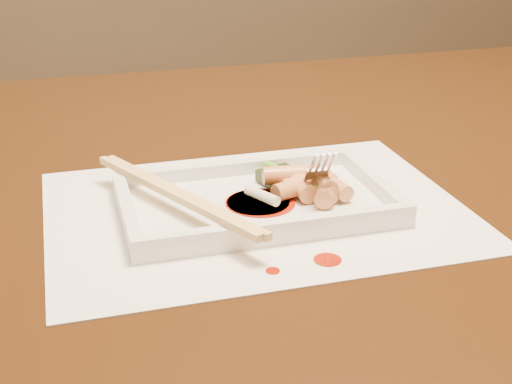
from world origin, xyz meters
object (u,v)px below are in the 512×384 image
object	(u,v)px
table	(286,234)
chopstick_a	(172,194)
placemat	(256,210)
fork	(320,117)
plate_base	(256,205)

from	to	relation	value
table	chopstick_a	distance (m)	0.24
table	chopstick_a	world-z (taller)	chopstick_a
placemat	table	bearing A→B (deg)	59.75
table	placemat	bearing A→B (deg)	-120.25
table	fork	size ratio (longest dim) A/B	10.00
table	fork	distance (m)	0.22
placemat	fork	world-z (taller)	fork
table	chopstick_a	bearing A→B (deg)	-140.49
table	placemat	size ratio (longest dim) A/B	3.50
placemat	chopstick_a	size ratio (longest dim) A/B	1.64
table	plate_base	size ratio (longest dim) A/B	5.38
table	plate_base	world-z (taller)	plate_base
placemat	fork	xyz separation A→B (m)	(0.07, 0.02, 0.08)
plate_base	chopstick_a	size ratio (longest dim) A/B	1.07
plate_base	fork	size ratio (longest dim) A/B	1.86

